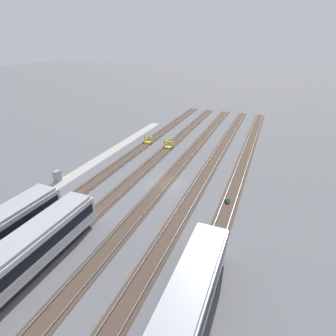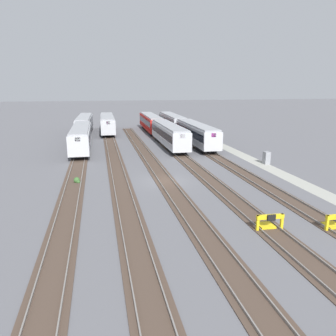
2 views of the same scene
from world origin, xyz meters
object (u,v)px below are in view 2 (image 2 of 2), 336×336
(subway_car_front_row_centre, at_px, (172,122))
(bumper_stop_nearest_track, at_px, (336,222))
(subway_car_back_row_centre, at_px, (169,134))
(subway_car_back_row_leftmost, at_px, (85,124))
(subway_car_front_row_leftmost, at_px, (151,122))
(subway_car_front_row_left_inner, at_px, (107,123))
(subway_car_front_row_rightmost, at_px, (196,133))
(weed_clump, at_px, (77,180))
(subway_car_front_row_right_inner, at_px, (81,137))
(bumper_stop_near_inner_track, at_px, (268,222))
(electrical_cabinet, at_px, (267,158))

(subway_car_front_row_centre, relative_size, bumper_stop_nearest_track, 9.02)
(subway_car_back_row_centre, bearing_deg, bumper_stop_nearest_track, -172.22)
(subway_car_back_row_leftmost, bearing_deg, bumper_stop_nearest_track, -160.40)
(subway_car_front_row_leftmost, distance_m, subway_car_back_row_leftmost, 14.20)
(subway_car_front_row_left_inner, bearing_deg, subway_car_front_row_centre, -91.54)
(subway_car_front_row_rightmost, xyz_separation_m, weed_clump, (-18.72, 18.60, -1.80))
(subway_car_front_row_centre, bearing_deg, subway_car_front_row_left_inner, 88.46)
(subway_car_front_row_leftmost, bearing_deg, subway_car_back_row_centre, -179.86)
(subway_car_front_row_right_inner, height_order, bumper_stop_near_inner_track, subway_car_front_row_right_inner)
(subway_car_front_row_right_inner, bearing_deg, subway_car_front_row_leftmost, -36.88)
(subway_car_back_row_leftmost, bearing_deg, bumper_stop_near_inner_track, -164.76)
(subway_car_back_row_leftmost, height_order, subway_car_back_row_centre, same)
(subway_car_front_row_rightmost, xyz_separation_m, bumper_stop_near_inner_track, (-33.30, 4.71, -1.53))
(subway_car_front_row_rightmost, relative_size, electrical_cabinet, 11.27)
(subway_car_front_row_left_inner, distance_m, weed_clump, 38.20)
(bumper_stop_nearest_track, bearing_deg, subway_car_back_row_centre, 7.78)
(bumper_stop_near_inner_track, relative_size, electrical_cabinet, 1.26)
(subway_car_front_row_rightmost, height_order, electrical_cabinet, subway_car_front_row_rightmost)
(subway_car_front_row_right_inner, height_order, electrical_cabinet, subway_car_front_row_right_inner)
(bumper_stop_near_inner_track, distance_m, weed_clump, 20.14)
(bumper_stop_nearest_track, distance_m, bumper_stop_near_inner_track, 4.80)
(subway_car_front_row_leftmost, distance_m, subway_car_front_row_rightmost, 19.40)
(subway_car_front_row_centre, distance_m, electrical_cabinet, 34.21)
(subway_car_front_row_rightmost, distance_m, electrical_cabinet, 15.88)
(subway_car_front_row_rightmost, bearing_deg, bumper_stop_nearest_track, 179.99)
(subway_car_back_row_leftmost, xyz_separation_m, electrical_cabinet, (-33.90, -23.92, -1.24))
(subway_car_front_row_left_inner, height_order, subway_car_back_row_centre, same)
(subway_car_front_row_leftmost, bearing_deg, electrical_cabinet, -163.97)
(subway_car_front_row_centre, xyz_separation_m, bumper_stop_near_inner_track, (-52.10, 4.74, -1.53))
(subway_car_front_row_rightmost, distance_m, bumper_stop_nearest_track, 34.29)
(subway_car_front_row_rightmost, bearing_deg, subway_car_front_row_centre, -0.07)
(subway_car_back_row_leftmost, xyz_separation_m, weed_clump, (-37.60, -0.33, -1.80))
(bumper_stop_near_inner_track, bearing_deg, subway_car_front_row_centre, -5.19)
(subway_car_front_row_leftmost, relative_size, subway_car_front_row_centre, 1.00)
(subway_car_back_row_leftmost, bearing_deg, subway_car_front_row_right_inner, -179.74)
(subway_car_back_row_centre, xyz_separation_m, bumper_stop_nearest_track, (-34.25, -4.68, -1.53))
(subway_car_front_row_centre, bearing_deg, subway_car_back_row_centre, 165.94)
(weed_clump, bearing_deg, subway_car_front_row_rightmost, -44.82)
(subway_car_front_row_left_inner, height_order, electrical_cabinet, subway_car_front_row_left_inner)
(subway_car_back_row_leftmost, bearing_deg, subway_car_front_row_centre, -90.25)
(subway_car_front_row_centre, xyz_separation_m, electrical_cabinet, (-33.82, -4.97, -1.24))
(bumper_stop_nearest_track, height_order, weed_clump, bumper_stop_nearest_track)
(subway_car_front_row_right_inner, height_order, weed_clump, subway_car_front_row_right_inner)
(subway_car_front_row_left_inner, bearing_deg, bumper_stop_nearest_track, -165.16)
(subway_car_front_row_centre, distance_m, subway_car_front_row_rightmost, 18.80)
(bumper_stop_nearest_track, xyz_separation_m, electrical_cabinet, (19.23, -5.00, 0.29))
(subway_car_front_row_rightmost, bearing_deg, subway_car_back_row_leftmost, 45.07)
(bumper_stop_near_inner_track, bearing_deg, subway_car_front_row_rightmost, -8.05)
(subway_car_front_row_right_inner, bearing_deg, weed_clump, -179.24)
(subway_car_front_row_left_inner, bearing_deg, subway_car_front_row_right_inner, 166.28)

